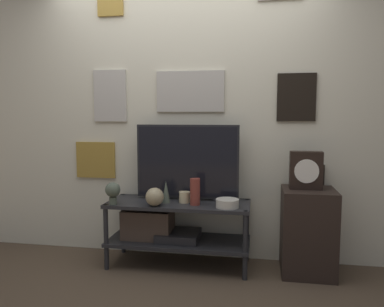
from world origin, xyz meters
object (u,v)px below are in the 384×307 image
vase_wide_bowl (227,203)px  vase_round_glass (155,197)px  candle_jar (185,197)px  mantel_clock (306,170)px  decorative_bust (113,191)px  television (187,162)px  vase_slim_bronze (166,192)px  vase_tall_ceramic (195,192)px

vase_wide_bowl → vase_round_glass: bearing=-174.9°
candle_jar → mantel_clock: (1.00, 0.04, 0.25)m
candle_jar → decorative_bust: decorative_bust is taller
vase_wide_bowl → candle_jar: 0.39m
television → mantel_clock: 1.01m
vase_slim_bronze → vase_wide_bowl: bearing=-8.3°
candle_jar → television: bearing=88.3°
vase_round_glass → mantel_clock: (1.23, 0.20, 0.22)m
vase_tall_ceramic → decorative_bust: vase_tall_ceramic is taller
television → decorative_bust: size_ratio=4.79×
vase_slim_bronze → vase_wide_bowl: vase_slim_bronze is taller
vase_round_glass → vase_wide_bowl: (0.60, 0.05, -0.04)m
vase_round_glass → mantel_clock: size_ratio=0.49×
decorative_bust → candle_jar: bearing=16.7°
vase_wide_bowl → mantel_clock: mantel_clock is taller
vase_wide_bowl → vase_tall_ceramic: bearing=171.5°
vase_round_glass → candle_jar: vase_round_glass is taller
vase_wide_bowl → mantel_clock: bearing=13.1°
vase_slim_bronze → vase_wide_bowl: (0.53, -0.08, -0.06)m
vase_wide_bowl → candle_jar: bearing=164.1°
vase_slim_bronze → vase_round_glass: (-0.06, -0.13, -0.02)m
vase_tall_ceramic → mantel_clock: size_ratio=0.72×
candle_jar → mantel_clock: size_ratio=0.31×
television → vase_round_glass: (-0.22, -0.27, -0.27)m
decorative_bust → mantel_clock: bearing=7.6°
vase_wide_bowl → mantel_clock: size_ratio=0.61×
candle_jar → decorative_bust: (-0.58, -0.17, 0.07)m
television → vase_tall_ceramic: 0.31m
television → mantel_clock: bearing=-4.2°
vase_tall_ceramic → vase_round_glass: size_ratio=1.46×
television → vase_slim_bronze: bearing=-138.8°
decorative_bust → mantel_clock: (1.59, 0.21, 0.18)m
candle_jar → mantel_clock: mantel_clock is taller
television → vase_wide_bowl: television is taller
vase_tall_ceramic → vase_wide_bowl: vase_tall_ceramic is taller
vase_wide_bowl → vase_slim_bronze: bearing=171.7°
mantel_clock → television: bearing=175.8°
vase_round_glass → decorative_bust: bearing=-177.9°
television → vase_round_glass: bearing=-129.5°
candle_jar → decorative_bust: size_ratio=0.50×
vase_wide_bowl → decorative_bust: (-0.96, -0.07, 0.08)m
vase_tall_ceramic → decorative_bust: bearing=-171.1°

